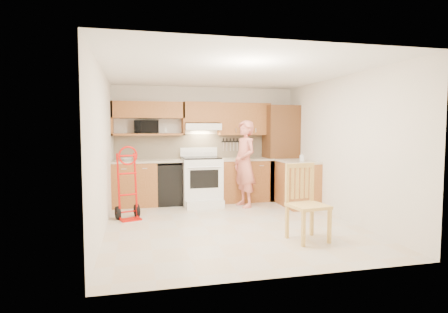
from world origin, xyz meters
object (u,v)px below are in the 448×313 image
object	(u,v)px
range	(202,177)
hand_truck	(129,187)
microwave	(147,127)
person	(245,164)
dining_chair	(308,203)

from	to	relation	value
range	hand_truck	distance (m)	1.74
range	hand_truck	world-z (taller)	range
microwave	range	size ratio (longest dim) A/B	0.42
person	hand_truck	distance (m)	2.37
microwave	person	world-z (taller)	microwave
microwave	dining_chair	distance (m)	3.98
microwave	dining_chair	bearing A→B (deg)	-52.64
range	dining_chair	distance (m)	3.00
microwave	dining_chair	world-z (taller)	microwave
person	dining_chair	bearing A→B (deg)	-7.06
microwave	person	bearing A→B (deg)	-17.40
hand_truck	range	bearing A→B (deg)	15.03
hand_truck	dining_chair	world-z (taller)	hand_truck
microwave	range	world-z (taller)	microwave
person	hand_truck	size ratio (longest dim) A/B	1.51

